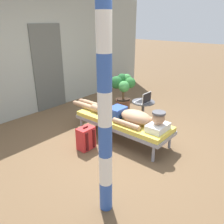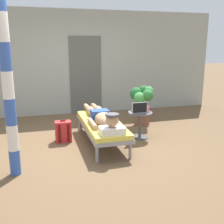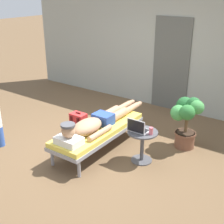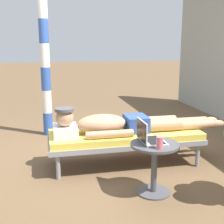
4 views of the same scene
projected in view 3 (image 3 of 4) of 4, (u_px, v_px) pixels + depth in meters
The scene contains 10 objects.
ground_plane at pixel (86, 146), 5.39m from camera, with size 40.00×40.00×0.00m, color brown.
house_wall_back at pixel (168, 48), 6.70m from camera, with size 7.60×0.20×2.70m, color #999E93.
house_door_panel at pixel (171, 65), 6.67m from camera, with size 0.84×0.03×2.04m, color #545651.
lounge_chair at pixel (99, 131), 5.18m from camera, with size 0.65×1.88×0.42m.
person_reclining at pixel (96, 123), 5.06m from camera, with size 0.53×2.17×0.33m.
side_table at pixel (142, 141), 4.81m from camera, with size 0.48×0.48×0.52m.
laptop at pixel (138, 128), 4.71m from camera, with size 0.31×0.24×0.23m.
drink_glass at pixel (151, 131), 4.63m from camera, with size 0.06×0.06×0.12m, color #D86672.
backpack at pixel (79, 123), 5.81m from camera, with size 0.30×0.26×0.42m.
potted_plant at pixel (186, 118), 5.17m from camera, with size 0.52×0.57×0.91m.
Camera 3 is at (3.11, -3.61, 2.63)m, focal length 48.79 mm.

